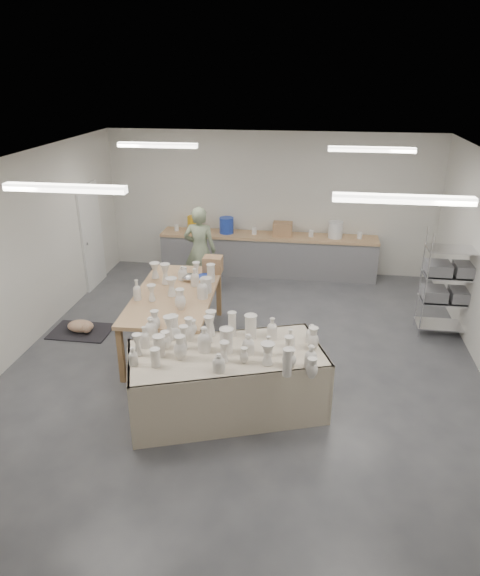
% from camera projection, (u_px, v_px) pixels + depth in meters
% --- Properties ---
extents(room, '(8.00, 8.02, 3.00)m').
position_uv_depth(room, '(238.00, 231.00, 7.19)').
color(room, '#424449').
rests_on(room, ground).
extents(back_counter, '(4.60, 0.60, 1.24)m').
position_uv_depth(back_counter, '(267.00, 253.00, 11.06)').
color(back_counter, '#AA7B52').
rests_on(back_counter, ground).
extents(wire_shelf, '(0.88, 0.48, 1.80)m').
position_uv_depth(wire_shelf, '(450.00, 283.00, 8.40)').
color(wire_shelf, silver).
rests_on(wire_shelf, ground).
extents(drying_table, '(2.70, 1.95, 1.23)m').
position_uv_depth(drying_table, '(226.00, 378.00, 6.61)').
color(drying_table, olive).
rests_on(drying_table, ground).
extents(work_table, '(1.33, 2.49, 1.26)m').
position_uv_depth(work_table, '(180.00, 290.00, 8.13)').
color(work_table, '#AA7B52').
rests_on(work_table, ground).
extents(rug, '(1.00, 0.70, 0.02)m').
position_uv_depth(rug, '(81.00, 331.00, 8.77)').
color(rug, black).
rests_on(rug, ground).
extents(cat, '(0.49, 0.38, 0.20)m').
position_uv_depth(cat, '(81.00, 326.00, 8.72)').
color(cat, white).
rests_on(cat, rug).
extents(potter, '(0.65, 0.44, 1.75)m').
position_uv_depth(potter, '(200.00, 250.00, 10.04)').
color(potter, gray).
rests_on(potter, ground).
extents(red_stool, '(0.38, 0.38, 0.30)m').
position_uv_depth(red_stool, '(204.00, 274.00, 10.53)').
color(red_stool, red).
rests_on(red_stool, ground).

